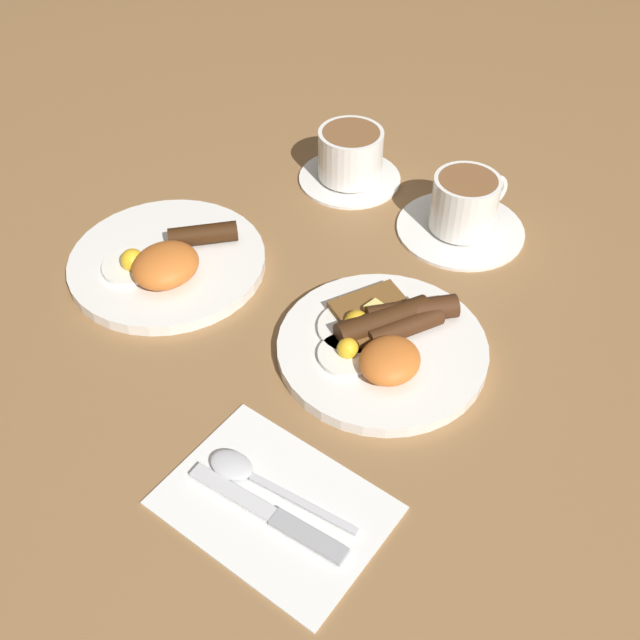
% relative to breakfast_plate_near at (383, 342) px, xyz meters
% --- Properties ---
extents(ground_plane, '(3.00, 3.00, 0.00)m').
position_rel_breakfast_plate_near_xyz_m(ground_plane, '(-0.00, -0.00, -0.02)').
color(ground_plane, olive).
extents(breakfast_plate_near, '(0.23, 0.23, 0.05)m').
position_rel_breakfast_plate_near_xyz_m(breakfast_plate_near, '(0.00, 0.00, 0.00)').
color(breakfast_plate_near, white).
rests_on(breakfast_plate_near, ground_plane).
extents(breakfast_plate_far, '(0.24, 0.24, 0.05)m').
position_rel_breakfast_plate_near_xyz_m(breakfast_plate_far, '(-0.04, 0.29, -0.00)').
color(breakfast_plate_far, white).
rests_on(breakfast_plate_far, ground_plane).
extents(teacup_near, '(0.17, 0.17, 0.08)m').
position_rel_breakfast_plate_near_xyz_m(teacup_near, '(0.24, 0.03, 0.02)').
color(teacup_near, white).
rests_on(teacup_near, ground_plane).
extents(teacup_far, '(0.14, 0.14, 0.08)m').
position_rel_breakfast_plate_near_xyz_m(teacup_far, '(0.26, 0.22, 0.02)').
color(teacup_far, white).
rests_on(teacup_far, ground_plane).
extents(napkin, '(0.15, 0.21, 0.01)m').
position_rel_breakfast_plate_near_xyz_m(napkin, '(-0.22, -0.02, -0.01)').
color(napkin, white).
rests_on(napkin, ground_plane).
extents(knife, '(0.02, 0.17, 0.01)m').
position_rel_breakfast_plate_near_xyz_m(knife, '(-0.24, -0.03, -0.01)').
color(knife, silver).
rests_on(knife, napkin).
extents(spoon, '(0.03, 0.16, 0.01)m').
position_rel_breakfast_plate_near_xyz_m(spoon, '(-0.22, 0.02, -0.01)').
color(spoon, silver).
rests_on(spoon, napkin).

